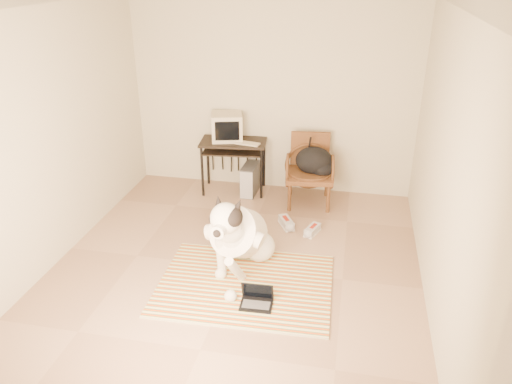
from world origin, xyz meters
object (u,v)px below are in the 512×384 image
(crt_monitor, at_px, (227,127))
(laptop, at_px, (257,299))
(pc_tower, at_px, (250,179))
(dog, at_px, (239,235))
(computer_desk, at_px, (233,149))
(rattan_chair, at_px, (309,170))
(backpack, at_px, (315,162))

(crt_monitor, bearing_deg, laptop, -69.89)
(laptop, distance_m, pc_tower, 2.61)
(dog, bearing_deg, laptop, -62.80)
(computer_desk, bearing_deg, pc_tower, -5.76)
(laptop, height_order, rattan_chair, rattan_chair)
(dog, distance_m, laptop, 0.78)
(crt_monitor, bearing_deg, computer_desk, -33.80)
(rattan_chair, distance_m, backpack, 0.16)
(pc_tower, xyz_separation_m, backpack, (0.94, -0.13, 0.40))
(pc_tower, bearing_deg, laptop, -76.39)
(crt_monitor, bearing_deg, pc_tower, -14.79)
(dog, relative_size, crt_monitor, 2.77)
(laptop, distance_m, crt_monitor, 2.93)
(dog, relative_size, laptop, 4.38)
(dog, relative_size, backpack, 2.69)
(laptop, xyz_separation_m, computer_desk, (-0.86, 2.56, 0.58))
(laptop, distance_m, backpack, 2.49)
(dog, bearing_deg, rattan_chair, 72.52)
(laptop, xyz_separation_m, rattan_chair, (0.24, 2.43, 0.40))
(laptop, distance_m, computer_desk, 2.76)
(dog, bearing_deg, pc_tower, 98.66)
(rattan_chair, bearing_deg, backpack, -18.04)
(computer_desk, height_order, crt_monitor, crt_monitor)
(crt_monitor, height_order, rattan_chair, crt_monitor)
(laptop, bearing_deg, computer_desk, 108.61)
(crt_monitor, height_order, backpack, crt_monitor)
(laptop, xyz_separation_m, backpack, (0.32, 2.41, 0.53))
(laptop, bearing_deg, backpack, 82.36)
(pc_tower, xyz_separation_m, rattan_chair, (0.86, -0.10, 0.26))
(crt_monitor, relative_size, backpack, 0.97)
(laptop, relative_size, backpack, 0.62)
(rattan_chair, relative_size, backpack, 1.79)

